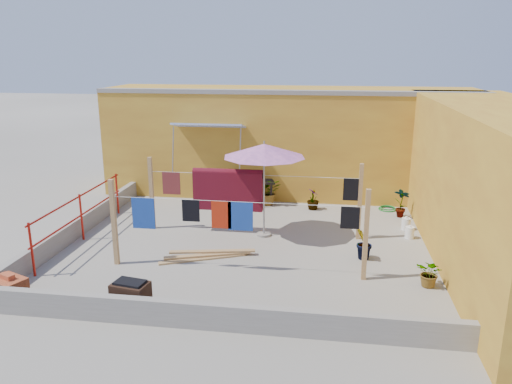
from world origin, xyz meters
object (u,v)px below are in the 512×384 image
at_px(patio_umbrella, 264,151).
at_px(water_jug_a, 410,232).
at_px(white_basin, 238,313).
at_px(green_hose, 387,208).
at_px(brazier, 131,296).
at_px(outdoor_table, 247,183).
at_px(plant_back_a, 268,192).
at_px(brick_stack, 9,289).
at_px(water_jug_b, 406,224).

height_order(patio_umbrella, water_jug_a, patio_umbrella).
relative_size(white_basin, green_hose, 0.93).
height_order(patio_umbrella, white_basin, patio_umbrella).
height_order(water_jug_a, green_hose, water_jug_a).
bearing_deg(brazier, white_basin, 2.38).
height_order(brazier, water_jug_a, brazier).
relative_size(patio_umbrella, water_jug_a, 7.06).
bearing_deg(outdoor_table, green_hose, -0.00).
distance_m(patio_umbrella, green_hose, 4.50).
bearing_deg(outdoor_table, water_jug_a, -27.49).
bearing_deg(white_basin, plant_back_a, 92.41).
bearing_deg(water_jug_a, brick_stack, -150.42).
bearing_deg(water_jug_b, outdoor_table, 159.27).
distance_m(outdoor_table, brick_stack, 7.15).
bearing_deg(white_basin, brick_stack, -178.93).
bearing_deg(brazier, brick_stack, 180.00).
relative_size(outdoor_table, green_hose, 3.29).
height_order(patio_umbrella, green_hose, patio_umbrella).
bearing_deg(plant_back_a, outdoor_table, 180.00).
bearing_deg(plant_back_a, water_jug_b, -23.89).
bearing_deg(water_jug_a, green_hose, 97.11).
bearing_deg(white_basin, water_jug_a, 50.95).
distance_m(water_jug_b, green_hose, 1.63).
xyz_separation_m(outdoor_table, brazier, (-0.93, -6.40, -0.36)).
xyz_separation_m(brick_stack, water_jug_b, (7.40, 4.80, -0.07)).
height_order(outdoor_table, white_basin, outdoor_table).
height_order(patio_umbrella, brick_stack, patio_umbrella).
bearing_deg(patio_umbrella, outdoor_table, 107.91).
bearing_deg(outdoor_table, plant_back_a, -0.00).
xyz_separation_m(brazier, plant_back_a, (1.55, 6.40, 0.12)).
distance_m(outdoor_table, plant_back_a, 0.66).
bearing_deg(green_hose, brazier, -127.35).
xyz_separation_m(brick_stack, white_basin, (4.05, 0.08, -0.18)).
relative_size(outdoor_table, plant_back_a, 2.13).
distance_m(patio_umbrella, outdoor_table, 3.01).
height_order(brick_stack, water_jug_b, brick_stack).
bearing_deg(patio_umbrella, green_hose, 38.78).
distance_m(brick_stack, water_jug_a, 8.51).
bearing_deg(brick_stack, outdoor_table, 63.63).
bearing_deg(patio_umbrella, plant_back_a, 94.54).
bearing_deg(water_jug_a, patio_umbrella, -174.61).
height_order(brazier, plant_back_a, plant_back_a).
distance_m(patio_umbrella, white_basin, 4.30).
height_order(brick_stack, plant_back_a, plant_back_a).
bearing_deg(brick_stack, white_basin, 1.07).
xyz_separation_m(outdoor_table, water_jug_a, (4.23, -2.20, -0.48)).
xyz_separation_m(patio_umbrella, green_hose, (3.14, 2.52, -2.02)).
bearing_deg(water_jug_b, green_hose, 99.73).
xyz_separation_m(water_jug_b, plant_back_a, (-3.61, 1.60, 0.23)).
bearing_deg(plant_back_a, brazier, -103.59).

